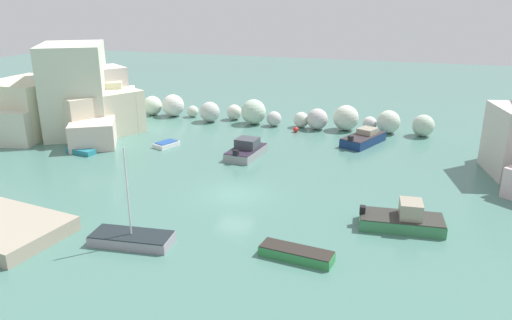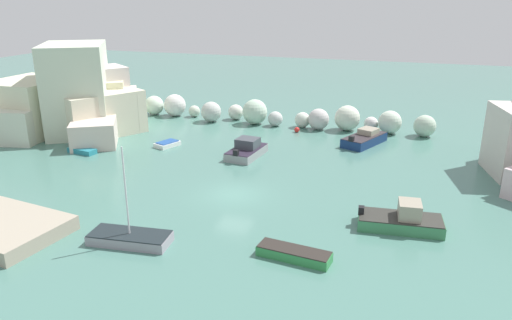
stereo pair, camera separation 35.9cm
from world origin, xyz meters
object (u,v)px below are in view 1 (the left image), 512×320
(moored_boat_4, at_px, (167,144))
(moored_boat_5, at_px, (81,151))
(moored_boat_1, at_px, (246,150))
(moored_boat_3, at_px, (132,238))
(moored_boat_0, at_px, (403,219))
(moored_boat_6, at_px, (296,254))
(channel_buoy, at_px, (296,130))
(moored_boat_2, at_px, (364,138))

(moored_boat_4, xyz_separation_m, moored_boat_5, (-6.41, -4.35, -0.01))
(moored_boat_1, xyz_separation_m, moored_boat_3, (-1.09, -17.36, -0.24))
(moored_boat_0, relative_size, moored_boat_6, 1.26)
(channel_buoy, relative_size, moored_boat_5, 0.20)
(channel_buoy, xyz_separation_m, moored_boat_0, (11.50, -19.66, 0.30))
(moored_boat_1, xyz_separation_m, moored_boat_2, (9.59, 7.19, -0.06))
(moored_boat_4, relative_size, moored_boat_6, 0.63)
(channel_buoy, height_order, moored_boat_3, moored_boat_3)
(moored_boat_5, bearing_deg, moored_boat_2, -146.57)
(channel_buoy, bearing_deg, moored_boat_2, -15.75)
(moored_boat_4, xyz_separation_m, moored_boat_6, (16.65, -16.52, 0.07))
(moored_boat_1, bearing_deg, moored_boat_2, -47.51)
(moored_boat_1, distance_m, moored_boat_3, 17.40)
(moored_boat_5, xyz_separation_m, moored_boat_6, (23.06, -12.16, 0.07))
(moored_boat_2, distance_m, moored_boat_4, 19.05)
(channel_buoy, distance_m, moored_boat_5, 21.47)
(moored_boat_0, distance_m, moored_boat_1, 17.33)
(moored_boat_1, relative_size, moored_boat_2, 0.83)
(channel_buoy, height_order, moored_boat_2, moored_boat_2)
(moored_boat_3, relative_size, moored_boat_6, 1.40)
(channel_buoy, bearing_deg, moored_boat_3, -97.35)
(moored_boat_0, height_order, moored_boat_2, moored_boat_0)
(moored_boat_5, bearing_deg, moored_boat_0, 175.93)
(channel_buoy, xyz_separation_m, moored_boat_3, (-3.43, -26.60, 0.07))
(moored_boat_5, bearing_deg, moored_boat_6, 161.02)
(moored_boat_1, bearing_deg, moored_boat_4, 92.48)
(moored_boat_0, height_order, moored_boat_4, moored_boat_0)
(channel_buoy, relative_size, moored_boat_6, 0.13)
(moored_boat_1, height_order, moored_boat_5, moored_boat_1)
(moored_boat_3, bearing_deg, moored_boat_6, -178.51)
(moored_boat_2, bearing_deg, moored_boat_3, 179.40)
(moored_boat_3, bearing_deg, moored_boat_2, -119.78)
(moored_boat_1, xyz_separation_m, moored_boat_6, (8.42, -16.06, -0.29))
(moored_boat_6, bearing_deg, moored_boat_5, 158.88)
(moored_boat_4, bearing_deg, moored_boat_1, 107.72)
(moored_boat_0, xyz_separation_m, moored_boat_2, (-4.25, 17.61, -0.05))
(channel_buoy, distance_m, moored_boat_0, 22.78)
(moored_boat_3, relative_size, moored_boat_4, 2.24)
(moored_boat_0, xyz_separation_m, moored_boat_6, (-5.42, -5.64, -0.29))
(moored_boat_0, distance_m, moored_boat_5, 29.21)
(moored_boat_1, height_order, moored_boat_2, moored_boat_1)
(moored_boat_6, bearing_deg, moored_boat_4, 141.92)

